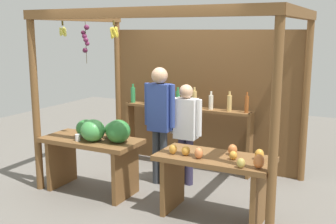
% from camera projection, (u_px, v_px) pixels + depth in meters
% --- Properties ---
extents(ground_plane, '(12.00, 12.00, 0.00)m').
position_uv_depth(ground_plane, '(174.00, 184.00, 5.99)').
color(ground_plane, slate).
rests_on(ground_plane, ground).
extents(market_stall, '(3.36, 2.12, 2.46)m').
position_uv_depth(market_stall, '(188.00, 83.00, 6.14)').
color(market_stall, brown).
rests_on(market_stall, ground).
extents(fruit_counter_left, '(1.36, 0.65, 1.06)m').
position_uv_depth(fruit_counter_left, '(97.00, 142.00, 5.54)').
color(fruit_counter_left, brown).
rests_on(fruit_counter_left, ground).
extents(fruit_counter_right, '(1.36, 0.64, 0.91)m').
position_uv_depth(fruit_counter_right, '(215.00, 172.00, 4.81)').
color(fruit_counter_right, brown).
rests_on(fruit_counter_right, ground).
extents(bottle_shelf_unit, '(2.15, 0.22, 1.33)m').
position_uv_depth(bottle_shelf_unit, '(185.00, 118.00, 6.57)').
color(bottle_shelf_unit, brown).
rests_on(bottle_shelf_unit, ground).
extents(vendor_man, '(0.48, 0.23, 1.70)m').
position_uv_depth(vendor_man, '(160.00, 115.00, 5.81)').
color(vendor_man, '#343940').
rests_on(vendor_man, ground).
extents(vendor_woman, '(0.48, 0.20, 1.46)m').
position_uv_depth(vendor_woman, '(186.00, 126.00, 5.83)').
color(vendor_woman, '#332E4B').
rests_on(vendor_woman, ground).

